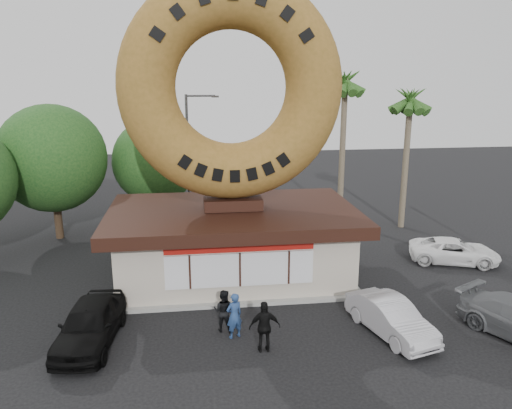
{
  "coord_description": "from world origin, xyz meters",
  "views": [
    {
      "loc": [
        -1.79,
        -15.75,
        9.15
      ],
      "look_at": [
        0.79,
        4.0,
        3.97
      ],
      "focal_mm": 35.0,
      "sensor_mm": 36.0,
      "label": 1
    }
  ],
  "objects_px": {
    "donut_shop": "(233,241)",
    "car_white": "(454,251)",
    "street_lamp": "(190,151)",
    "car_black": "(90,323)",
    "person_left": "(234,316)",
    "person_right": "(265,327)",
    "person_center": "(224,311)",
    "car_silver": "(391,317)",
    "giant_donut": "(231,88)"
  },
  "relations": [
    {
      "from": "car_black",
      "to": "car_white",
      "type": "bearing_deg",
      "value": 24.94
    },
    {
      "from": "giant_donut",
      "to": "car_black",
      "type": "distance_m",
      "value": 10.99
    },
    {
      "from": "donut_shop",
      "to": "car_silver",
      "type": "xyz_separation_m",
      "value": [
        5.18,
        -6.09,
        -1.11
      ]
    },
    {
      "from": "person_center",
      "to": "street_lamp",
      "type": "bearing_deg",
      "value": -66.44
    },
    {
      "from": "car_black",
      "to": "donut_shop",
      "type": "bearing_deg",
      "value": 50.25
    },
    {
      "from": "person_center",
      "to": "car_silver",
      "type": "xyz_separation_m",
      "value": [
        5.99,
        -1.03,
        -0.15
      ]
    },
    {
      "from": "person_left",
      "to": "car_silver",
      "type": "height_order",
      "value": "person_left"
    },
    {
      "from": "car_white",
      "to": "car_silver",
      "type": "bearing_deg",
      "value": 156.31
    },
    {
      "from": "person_center",
      "to": "car_silver",
      "type": "bearing_deg",
      "value": -170.21
    },
    {
      "from": "street_lamp",
      "to": "car_black",
      "type": "height_order",
      "value": "street_lamp"
    },
    {
      "from": "street_lamp",
      "to": "car_black",
      "type": "distance_m",
      "value": 16.23
    },
    {
      "from": "person_center",
      "to": "car_silver",
      "type": "height_order",
      "value": "person_center"
    },
    {
      "from": "donut_shop",
      "to": "car_black",
      "type": "relative_size",
      "value": 2.51
    },
    {
      "from": "giant_donut",
      "to": "person_right",
      "type": "xyz_separation_m",
      "value": [
        0.48,
        -6.67,
        -7.71
      ]
    },
    {
      "from": "person_left",
      "to": "person_center",
      "type": "relative_size",
      "value": 1.06
    },
    {
      "from": "car_silver",
      "to": "street_lamp",
      "type": "bearing_deg",
      "value": 97.9
    },
    {
      "from": "giant_donut",
      "to": "car_black",
      "type": "bearing_deg",
      "value": -135.62
    },
    {
      "from": "street_lamp",
      "to": "car_white",
      "type": "bearing_deg",
      "value": -36.61
    },
    {
      "from": "giant_donut",
      "to": "person_center",
      "type": "xyz_separation_m",
      "value": [
        -0.8,
        -5.07,
        -7.82
      ]
    },
    {
      "from": "person_left",
      "to": "person_right",
      "type": "relative_size",
      "value": 0.93
    },
    {
      "from": "donut_shop",
      "to": "car_white",
      "type": "bearing_deg",
      "value": 1.87
    },
    {
      "from": "street_lamp",
      "to": "person_center",
      "type": "xyz_separation_m",
      "value": [
        1.05,
        -15.07,
        -3.68
      ]
    },
    {
      "from": "person_right",
      "to": "car_silver",
      "type": "bearing_deg",
      "value": -172.19
    },
    {
      "from": "giant_donut",
      "to": "car_black",
      "type": "height_order",
      "value": "giant_donut"
    },
    {
      "from": "street_lamp",
      "to": "person_left",
      "type": "bearing_deg",
      "value": -84.89
    },
    {
      "from": "person_center",
      "to": "car_white",
      "type": "xyz_separation_m",
      "value": [
        11.94,
        5.42,
        -0.2
      ]
    },
    {
      "from": "car_black",
      "to": "car_white",
      "type": "distance_m",
      "value": 17.59
    },
    {
      "from": "car_silver",
      "to": "giant_donut",
      "type": "bearing_deg",
      "value": 114.62
    },
    {
      "from": "person_left",
      "to": "person_right",
      "type": "height_order",
      "value": "person_right"
    },
    {
      "from": "giant_donut",
      "to": "person_center",
      "type": "distance_m",
      "value": 9.35
    },
    {
      "from": "person_left",
      "to": "car_white",
      "type": "bearing_deg",
      "value": -176.83
    },
    {
      "from": "street_lamp",
      "to": "car_silver",
      "type": "height_order",
      "value": "street_lamp"
    },
    {
      "from": "car_black",
      "to": "car_silver",
      "type": "bearing_deg",
      "value": 2.02
    },
    {
      "from": "giant_donut",
      "to": "car_silver",
      "type": "bearing_deg",
      "value": -49.69
    },
    {
      "from": "donut_shop",
      "to": "car_white",
      "type": "height_order",
      "value": "donut_shop"
    },
    {
      "from": "car_silver",
      "to": "car_white",
      "type": "relative_size",
      "value": 0.91
    },
    {
      "from": "donut_shop",
      "to": "car_black",
      "type": "distance_m",
      "value": 7.74
    },
    {
      "from": "person_right",
      "to": "giant_donut",
      "type": "bearing_deg",
      "value": -84.9
    },
    {
      "from": "giant_donut",
      "to": "car_silver",
      "type": "height_order",
      "value": "giant_donut"
    },
    {
      "from": "car_black",
      "to": "street_lamp",
      "type": "bearing_deg",
      "value": 82.65
    },
    {
      "from": "street_lamp",
      "to": "person_left",
      "type": "relative_size",
      "value": 4.7
    },
    {
      "from": "person_right",
      "to": "person_center",
      "type": "bearing_deg",
      "value": -50.18
    },
    {
      "from": "person_center",
      "to": "car_silver",
      "type": "distance_m",
      "value": 6.08
    },
    {
      "from": "person_center",
      "to": "donut_shop",
      "type": "bearing_deg",
      "value": -79.46
    },
    {
      "from": "donut_shop",
      "to": "street_lamp",
      "type": "bearing_deg",
      "value": 100.5
    },
    {
      "from": "person_left",
      "to": "person_center",
      "type": "bearing_deg",
      "value": -81.18
    },
    {
      "from": "car_black",
      "to": "giant_donut",
      "type": "bearing_deg",
      "value": 50.33
    },
    {
      "from": "donut_shop",
      "to": "giant_donut",
      "type": "height_order",
      "value": "giant_donut"
    },
    {
      "from": "person_right",
      "to": "street_lamp",
      "type": "bearing_deg",
      "value": -81.05
    },
    {
      "from": "street_lamp",
      "to": "car_white",
      "type": "relative_size",
      "value": 1.84
    }
  ]
}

